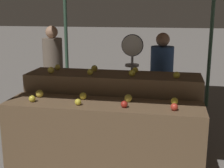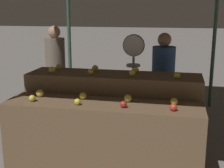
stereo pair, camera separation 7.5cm
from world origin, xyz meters
name	(u,v)px [view 1 (the left image)]	position (x,y,z in m)	size (l,w,h in m)	color
display_counter_front	(103,140)	(0.00, 0.00, 0.44)	(2.20, 0.55, 0.88)	brown
display_counter_back	(113,115)	(0.00, 0.60, 0.54)	(2.20, 0.55, 1.09)	brown
apple_front_0	(32,99)	(-0.79, -0.10, 0.92)	(0.08, 0.08, 0.08)	gold
apple_front_1	(78,102)	(-0.25, -0.12, 0.92)	(0.07, 0.07, 0.07)	gold
apple_front_2	(124,104)	(0.25, -0.11, 0.92)	(0.07, 0.07, 0.07)	#AD281E
apple_front_3	(174,107)	(0.77, -0.11, 0.92)	(0.08, 0.08, 0.08)	red
apple_front_4	(40,94)	(-0.78, 0.10, 0.92)	(0.09, 0.09, 0.09)	yellow
apple_front_5	(83,96)	(-0.26, 0.11, 0.92)	(0.08, 0.08, 0.08)	gold
apple_front_6	(128,98)	(0.27, 0.11, 0.92)	(0.09, 0.09, 0.09)	gold
apple_front_7	(174,101)	(0.77, 0.10, 0.92)	(0.08, 0.08, 0.08)	gold
apple_back_0	(51,70)	(-0.78, 0.48, 1.13)	(0.09, 0.09, 0.09)	yellow
apple_back_1	(90,72)	(-0.27, 0.49, 1.13)	(0.08, 0.08, 0.08)	gold
apple_back_2	(132,73)	(0.25, 0.50, 1.13)	(0.08, 0.08, 0.08)	gold
apple_back_3	(177,75)	(0.79, 0.49, 1.13)	(0.08, 0.08, 0.08)	gold
apple_back_4	(58,67)	(-0.78, 0.72, 1.13)	(0.08, 0.08, 0.08)	gold
apple_back_5	(94,68)	(-0.27, 0.71, 1.13)	(0.08, 0.08, 0.08)	yellow
apple_back_6	(135,70)	(0.27, 0.71, 1.13)	(0.08, 0.08, 0.08)	gold
produce_scale	(132,63)	(0.17, 1.19, 1.14)	(0.31, 0.20, 1.55)	#99999E
person_vendor_at_scale	(161,77)	(0.58, 1.47, 0.89)	(0.47, 0.47, 1.55)	#2D2D38
person_customer_left	(53,65)	(-1.31, 1.90, 0.93)	(0.44, 0.44, 1.61)	#2D2D38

